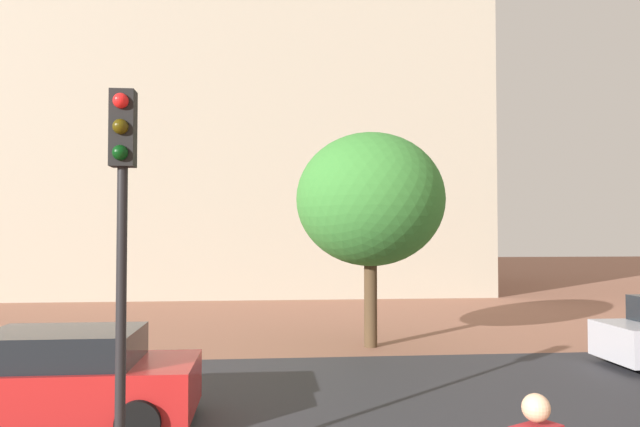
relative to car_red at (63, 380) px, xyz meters
The scene contains 6 objects.
ground_plane 5.47m from the car_red, 41.13° to the left, with size 120.00×120.00×0.00m, color #93604C.
street_asphalt_strip 4.39m from the car_red, 19.68° to the left, with size 120.00×6.64×0.00m, color #2D2D33.
landmark_building 27.21m from the car_red, 88.34° to the left, with size 26.88×15.63×37.81m.
car_red is the anchor object (origin of this frame).
traffic_light_pole 3.85m from the car_red, 60.24° to the right, with size 0.28×0.34×4.66m.
tree_curb_far 8.98m from the car_red, 45.49° to the left, with size 3.92×3.92×5.65m.
Camera 1 is at (-1.01, -3.22, 2.98)m, focal length 33.69 mm.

